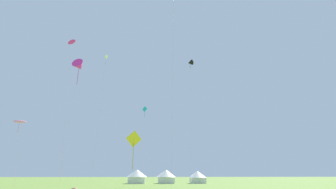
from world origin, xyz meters
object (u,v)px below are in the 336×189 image
kite_yellow_diamond (134,140)px  kite_magenta_parafoil (72,42)px  kite_cyan_diamond (145,112)px  kite_black_delta (190,63)px  festival_tent_left (198,176)px  festival_tent_center (137,176)px  kite_magenta_delta (79,66)px  kite_white_parafoil (106,57)px  festival_tent_right (166,176)px  kite_pink_parafoil (20,122)px

kite_yellow_diamond → kite_magenta_parafoil: 28.32m
kite_cyan_diamond → kite_black_delta: kite_black_delta is taller
kite_yellow_diamond → festival_tent_left: (14.58, 17.20, -6.19)m
kite_cyan_diamond → festival_tent_left: (12.92, 10.20, -13.21)m
festival_tent_center → festival_tent_left: bearing=0.0°
kite_magenta_delta → kite_cyan_diamond: bearing=-7.8°
kite_cyan_diamond → festival_tent_center: size_ratio=3.33×
kite_white_parafoil → kite_cyan_diamond: size_ratio=1.92×
kite_magenta_parafoil → kite_cyan_diamond: bearing=3.3°
kite_yellow_diamond → kite_cyan_diamond: 10.05m
kite_yellow_diamond → festival_tent_center: (-0.07, 17.20, -6.00)m
kite_black_delta → festival_tent_left: (2.07, 6.57, -27.24)m
kite_magenta_parafoil → kite_magenta_delta: kite_magenta_parafoil is taller
kite_yellow_diamond → festival_tent_right: bearing=68.1°
kite_black_delta → festival_tent_left: size_ratio=6.83×
kite_pink_parafoil → festival_tent_right: 33.22m
kite_yellow_diamond → festival_tent_center: kite_yellow_diamond is taller
kite_pink_parafoil → kite_magenta_parafoil: 20.70m
kite_black_delta → festival_tent_left: 28.09m
kite_yellow_diamond → kite_white_parafoil: (-8.94, 12.58, 22.77)m
kite_yellow_diamond → kite_magenta_delta: bearing=147.2°
kite_cyan_diamond → kite_black_delta: size_ratio=0.54×
kite_cyan_diamond → festival_tent_left: bearing=38.3°
festival_tent_left → kite_white_parafoil: bearing=-168.9°
kite_cyan_diamond → festival_tent_left: kite_cyan_diamond is taller
kite_magenta_delta → kite_black_delta: bearing=3.1°
kite_magenta_delta → kite_black_delta: size_ratio=0.94×
kite_pink_parafoil → festival_tent_left: 39.88m
kite_magenta_parafoil → festival_tent_left: bearing=20.4°
festival_tent_right → kite_magenta_parafoil: bearing=-153.5°
kite_magenta_parafoil → kite_black_delta: (28.07, 4.64, -1.85)m
kite_pink_parafoil → festival_tent_right: bearing=29.3°
kite_white_parafoil → kite_magenta_delta: bearing=-147.1°
kite_magenta_delta → kite_black_delta: (26.73, 1.47, 2.56)m
kite_cyan_diamond → kite_black_delta: bearing=18.5°
kite_cyan_diamond → festival_tent_right: bearing=62.7°
kite_magenta_parafoil → kite_cyan_diamond: 23.44m
kite_magenta_delta → festival_tent_left: 38.77m
kite_pink_parafoil → kite_cyan_diamond: kite_cyan_diamond is taller
kite_black_delta → kite_cyan_diamond: bearing=-161.5°
kite_yellow_diamond → festival_tent_left: size_ratio=2.18×
kite_magenta_delta → kite_cyan_diamond: 19.71m
kite_yellow_diamond → kite_white_parafoil: 27.51m
kite_cyan_diamond → kite_white_parafoil: bearing=152.2°
festival_tent_center → kite_pink_parafoil: bearing=-143.1°
kite_pink_parafoil → kite_cyan_diamond: bearing=13.5°
kite_black_delta → kite_white_parafoil: bearing=174.8°
kite_magenta_delta → kite_black_delta: 26.89m
kite_pink_parafoil → festival_tent_center: bearing=36.9°
kite_magenta_delta → festival_tent_right: (21.14, 8.04, -24.53)m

